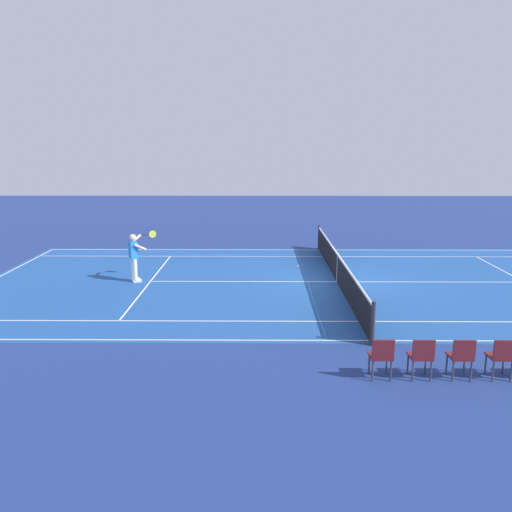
{
  "coord_description": "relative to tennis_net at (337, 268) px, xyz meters",
  "views": [
    {
      "loc": [
        2.63,
        17.53,
        4.66
      ],
      "look_at": [
        2.77,
        0.0,
        0.9
      ],
      "focal_mm": 37.13,
      "sensor_mm": 36.0,
      "label": 1
    }
  ],
  "objects": [
    {
      "name": "ground_plane",
      "position": [
        0.0,
        0.0,
        -0.49
      ],
      "size": [
        60.0,
        60.0,
        0.0
      ],
      "primitive_type": "plane",
      "color": "navy"
    },
    {
      "name": "court_slab",
      "position": [
        0.0,
        0.0,
        -0.49
      ],
      "size": [
        24.2,
        11.4,
        0.0
      ],
      "primitive_type": "cube",
      "color": "#1E4C93",
      "rests_on": "ground_plane"
    },
    {
      "name": "court_line_markings",
      "position": [
        0.0,
        0.0,
        -0.49
      ],
      "size": [
        23.85,
        11.05,
        0.01
      ],
      "color": "white",
      "rests_on": "ground_plane"
    },
    {
      "name": "tennis_net",
      "position": [
        0.0,
        0.0,
        0.0
      ],
      "size": [
        0.1,
        11.7,
        1.08
      ],
      "color": "#2D2D33",
      "rests_on": "ground_plane"
    },
    {
      "name": "tennis_player_near",
      "position": [
        6.91,
        -0.01,
        0.44
      ],
      "size": [
        0.88,
        0.98,
        1.7
      ],
      "color": "white",
      "rests_on": "ground_plane"
    },
    {
      "name": "tennis_ball",
      "position": [
        1.17,
        -2.19,
        -0.46
      ],
      "size": [
        0.07,
        0.07,
        0.07
      ],
      "primitive_type": "sphere",
      "color": "#CCE01E",
      "rests_on": "ground_plane"
    },
    {
      "name": "spectator_chair_2",
      "position": [
        -2.18,
        7.62,
        0.03
      ],
      "size": [
        0.44,
        0.44,
        0.88
      ],
      "color": "#38383D",
      "rests_on": "ground_plane"
    },
    {
      "name": "spectator_chair_3",
      "position": [
        -1.38,
        7.62,
        0.03
      ],
      "size": [
        0.44,
        0.44,
        0.88
      ],
      "color": "#38383D",
      "rests_on": "ground_plane"
    },
    {
      "name": "spectator_chair_4",
      "position": [
        -0.59,
        7.62,
        0.03
      ],
      "size": [
        0.44,
        0.44,
        0.88
      ],
      "color": "#38383D",
      "rests_on": "ground_plane"
    },
    {
      "name": "spectator_chair_5",
      "position": [
        0.21,
        7.62,
        0.03
      ],
      "size": [
        0.44,
        0.44,
        0.88
      ],
      "color": "#38383D",
      "rests_on": "ground_plane"
    }
  ]
}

